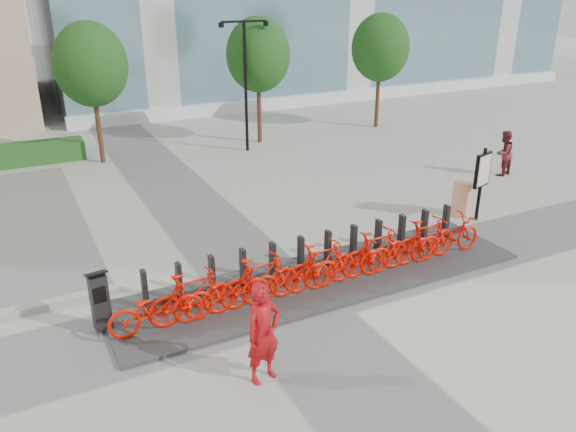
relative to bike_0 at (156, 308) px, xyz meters
name	(u,v)px	position (x,y,z in m)	size (l,w,h in m)	color
ground	(278,300)	(2.60, 0.05, -0.56)	(120.00, 120.00, 0.00)	#AEAF9F
tree_1	(91,65)	(1.10, 12.05, 3.03)	(2.60, 2.60, 5.10)	#572E1E
tree_2	(258,55)	(7.60, 12.05, 3.03)	(2.60, 2.60, 5.10)	#572E1E
tree_3	(380,48)	(13.60, 12.05, 3.03)	(2.60, 2.60, 5.10)	#572E1E
streetlamp	(245,71)	(6.60, 11.05, 2.57)	(2.00, 0.20, 5.00)	black
dock_pad	(324,279)	(3.90, 0.35, -0.52)	(9.60, 2.40, 0.08)	#363636
dock_rail_posts	(316,252)	(3.96, 0.82, -0.06)	(8.02, 0.50, 0.85)	black
bike_0	(156,308)	(0.00, 0.00, 0.00)	(0.64, 1.85, 0.97)	red
bike_1	(192,297)	(0.72, 0.00, 0.05)	(0.51, 1.79, 1.08)	red
bike_2	(227,290)	(1.44, 0.00, 0.00)	(0.64, 1.85, 0.97)	red
bike_3	(260,280)	(2.16, 0.00, 0.05)	(0.51, 1.79, 1.08)	red
bike_4	(291,275)	(2.88, 0.00, 0.00)	(0.64, 1.85, 0.97)	red
bike_5	(321,265)	(3.60, 0.00, 0.05)	(0.51, 1.79, 1.08)	red
bike_6	(349,261)	(4.32, 0.00, 0.00)	(0.64, 1.85, 0.97)	red
bike_7	(375,252)	(5.04, 0.00, 0.05)	(0.51, 1.79, 1.08)	red
bike_8	(401,248)	(5.76, 0.00, 0.00)	(0.64, 1.85, 0.97)	red
bike_9	(425,240)	(6.48, 0.00, 0.05)	(0.51, 1.79, 1.08)	red
bike_10	(448,236)	(7.20, 0.00, 0.00)	(0.64, 1.85, 0.97)	red
kiosk	(100,301)	(-0.92, 0.54, 0.12)	(0.42, 0.36, 1.26)	black
worker_red	(263,333)	(1.26, -2.14, 0.34)	(0.66, 0.44, 1.82)	#A00A0F
pedestrian	(503,153)	(13.32, 4.10, 0.23)	(0.77, 0.60, 1.59)	maroon
construction_barrel	(461,199)	(9.43, 1.95, -0.06)	(0.52, 0.52, 1.00)	#FA560D
map_sign	(482,173)	(9.58, 1.43, 0.84)	(0.69, 0.30, 2.12)	black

